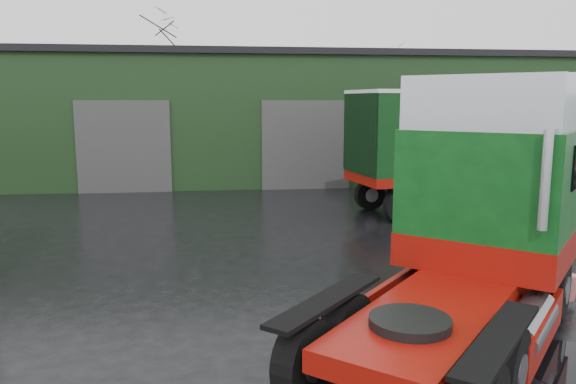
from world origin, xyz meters
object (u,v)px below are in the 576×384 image
object	(u,v)px
tree_back_b	(378,104)
tree_back_a	(158,90)
hero_tractor	(455,216)
warehouse	(289,116)
lorry_right	(519,149)

from	to	relation	value
tree_back_b	tree_back_a	bearing A→B (deg)	180.00
hero_tractor	warehouse	bearing A→B (deg)	130.24
lorry_right	tree_back_b	distance (m)	21.57
tree_back_a	tree_back_b	world-z (taller)	tree_back_a
warehouse	tree_back_a	world-z (taller)	tree_back_a
warehouse	tree_back_b	bearing A→B (deg)	51.34
hero_tractor	lorry_right	distance (m)	13.76
warehouse	lorry_right	bearing A→B (deg)	-58.22
hero_tractor	tree_back_b	world-z (taller)	tree_back_b
warehouse	tree_back_b	world-z (taller)	tree_back_b
warehouse	tree_back_a	xyz separation A→B (m)	(-8.00, 10.00, 1.59)
warehouse	hero_tractor	xyz separation A→B (m)	(-0.42, -23.00, -0.93)
lorry_right	tree_back_b	size ratio (longest dim) A/B	2.23
lorry_right	tree_back_a	world-z (taller)	tree_back_a
tree_back_b	warehouse	bearing A→B (deg)	-128.66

